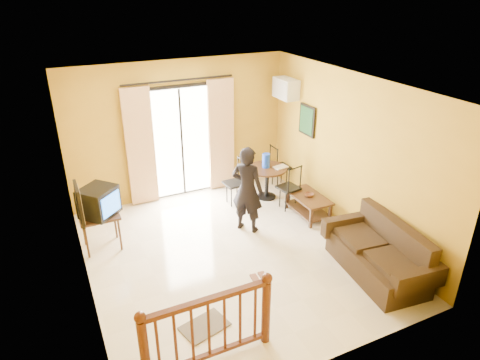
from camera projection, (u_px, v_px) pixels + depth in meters
name	position (u px, v px, depth m)	size (l,w,h in m)	color
ground	(232.00, 254.00, 7.13)	(5.00, 5.00, 0.00)	beige
room_shell	(231.00, 159.00, 6.40)	(5.00, 5.00, 5.00)	white
balcony_door	(182.00, 141.00, 8.61)	(2.25, 0.14, 2.46)	black
tv_table	(99.00, 219.00, 7.07)	(0.63, 0.53, 0.63)	black
television	(99.00, 201.00, 6.94)	(0.72, 0.72, 0.48)	black
picture_left	(79.00, 204.00, 5.45)	(0.05, 0.42, 0.52)	black
dining_table	(267.00, 174.00, 8.76)	(0.80, 0.80, 0.67)	black
water_jug	(266.00, 161.00, 8.66)	(0.16, 0.16, 0.29)	#1438BD
serving_tray	(281.00, 167.00, 8.71)	(0.28, 0.18, 0.02)	beige
dining_chairs	(267.00, 198.00, 8.92)	(1.66, 1.40, 0.95)	black
air_conditioner	(286.00, 89.00, 8.62)	(0.31, 0.60, 0.40)	white
botanical_print	(307.00, 120.00, 8.35)	(0.05, 0.50, 0.60)	black
coffee_table	(308.00, 202.00, 8.17)	(0.53, 0.95, 0.42)	black
bowl	(309.00, 195.00, 8.09)	(0.17, 0.17, 0.05)	#562F1D
sofa	(380.00, 255.00, 6.55)	(0.99, 1.85, 0.85)	#2F2012
standing_person	(247.00, 190.00, 7.50)	(0.58, 0.38, 1.60)	black
stair_balustrade	(209.00, 325.00, 4.89)	(1.63, 0.13, 1.04)	#471E0F
doormat	(205.00, 326.00, 5.62)	(0.60, 0.40, 0.02)	#5E554B
sandals	(260.00, 278.00, 6.52)	(0.26, 0.26, 0.03)	#562F1D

